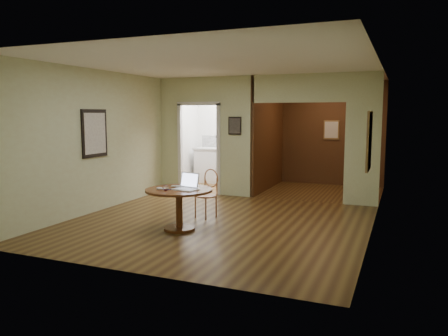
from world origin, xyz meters
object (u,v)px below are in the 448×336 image
at_px(dining_table, 179,200).
at_px(open_laptop, 187,185).
at_px(chair, 208,191).
at_px(closed_laptop, 180,187).

bearing_deg(dining_table, open_laptop, 11.10).
distance_m(dining_table, chair, 0.98).
height_order(chair, closed_laptop, chair).
bearing_deg(chair, open_laptop, -65.87).
relative_size(open_laptop, closed_laptop, 1.30).
xyz_separation_m(dining_table, closed_laptop, (-0.04, 0.12, 0.19)).
height_order(dining_table, closed_laptop, closed_laptop).
distance_m(chair, open_laptop, 0.99).
relative_size(dining_table, open_laptop, 2.57).
xyz_separation_m(chair, open_laptop, (0.07, -0.95, 0.25)).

